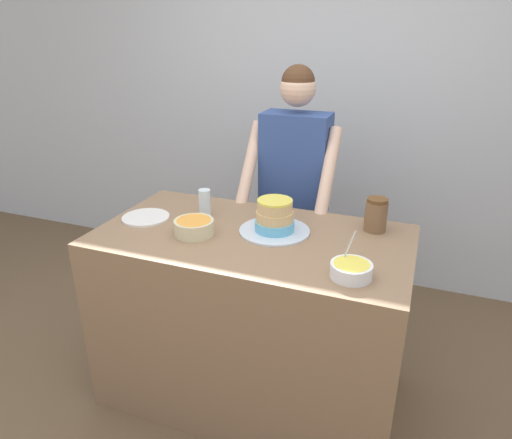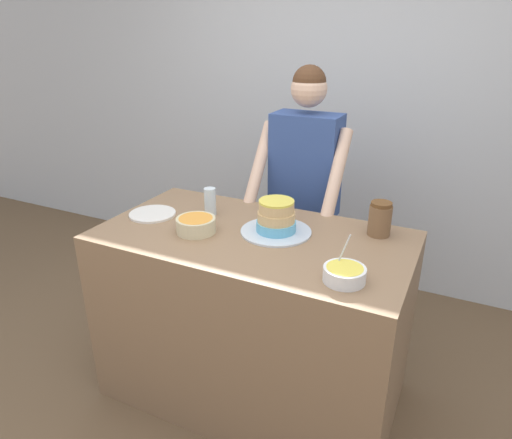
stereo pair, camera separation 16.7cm
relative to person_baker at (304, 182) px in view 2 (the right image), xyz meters
The scene contains 9 objects.
wall_back 0.88m from the person_baker, 90.60° to the left, with size 10.00×0.05×2.60m.
counter 0.85m from the person_baker, 90.75° to the right, with size 1.47×0.79×0.93m.
person_baker is the anchor object (origin of this frame).
cake 0.60m from the person_baker, 82.31° to the right, with size 0.34×0.34×0.16m.
frosting_bowl_yellow 1.02m from the person_baker, 60.93° to the right, with size 0.16×0.16×0.17m.
frosting_bowl_orange 0.80m from the person_baker, 109.22° to the right, with size 0.19×0.19×0.07m.
drinking_glass 0.62m from the person_baker, 120.65° to the right, with size 0.06×0.06×0.14m.
ceramic_plate 0.89m from the person_baker, 130.92° to the right, with size 0.24×0.24×0.01m.
stoneware_jar 0.66m from the person_baker, 37.76° to the right, with size 0.10×0.10×0.16m.
Camera 2 is at (0.87, -1.35, 1.83)m, focal length 32.00 mm.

